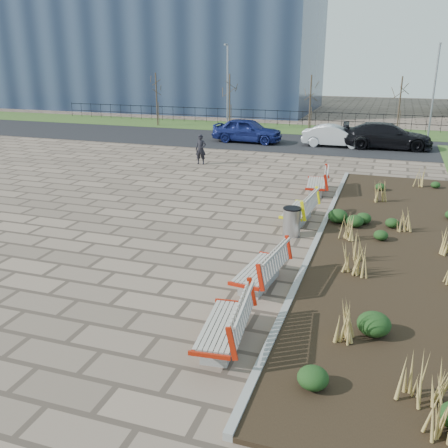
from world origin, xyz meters
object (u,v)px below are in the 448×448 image
(bench_d, at_px, (316,181))
(car_blue, at_px, (247,130))
(car_silver, at_px, (335,136))
(pedestrian, at_px, (201,149))
(litter_bin, at_px, (292,222))
(car_black, at_px, (387,136))
(bench_c, at_px, (299,208))
(lamp_west, at_px, (228,88))
(lamp_east, at_px, (434,93))
(bench_a, at_px, (222,323))
(bench_b, at_px, (259,267))

(bench_d, relative_size, car_blue, 0.47)
(car_silver, bearing_deg, pedestrian, 140.11)
(litter_bin, xyz_separation_m, car_black, (2.42, 16.80, 0.33))
(bench_c, distance_m, lamp_west, 21.59)
(bench_c, relative_size, car_silver, 0.54)
(pedestrian, height_order, lamp_east, lamp_east)
(litter_bin, height_order, car_blue, car_blue)
(bench_a, distance_m, car_silver, 23.12)
(litter_bin, distance_m, lamp_west, 22.92)
(car_blue, distance_m, car_black, 8.60)
(bench_b, xyz_separation_m, car_black, (2.47, 20.59, 0.28))
(lamp_east, bearing_deg, bench_c, -104.41)
(bench_c, bearing_deg, bench_d, 94.39)
(pedestrian, relative_size, lamp_east, 0.26)
(bench_b, height_order, lamp_west, lamp_west)
(bench_c, bearing_deg, bench_a, -85.61)
(bench_b, bearing_deg, car_silver, 97.97)
(car_silver, bearing_deg, bench_d, -177.81)
(lamp_east, bearing_deg, car_blue, -157.30)
(car_silver, bearing_deg, bench_b, -179.16)
(car_silver, xyz_separation_m, lamp_west, (-8.42, 4.44, 2.37))
(bench_d, xyz_separation_m, litter_bin, (0.05, -5.33, -0.05))
(bench_a, xyz_separation_m, bench_d, (0.00, 11.97, 0.00))
(bench_d, height_order, litter_bin, bench_d)
(bench_a, bearing_deg, pedestrian, 106.78)
(bench_a, distance_m, lamp_east, 28.11)
(lamp_west, height_order, lamp_east, same)
(bench_d, bearing_deg, bench_a, -96.35)
(car_black, xyz_separation_m, lamp_east, (2.53, 4.10, 2.26))
(bench_c, bearing_deg, litter_bin, -83.64)
(bench_d, height_order, car_blue, car_blue)
(car_blue, height_order, car_silver, car_blue)
(car_blue, bearing_deg, car_silver, -85.37)
(bench_b, relative_size, bench_c, 1.00)
(lamp_east, bearing_deg, litter_bin, -103.32)
(bench_d, bearing_deg, bench_b, -96.35)
(bench_c, distance_m, lamp_east, 20.25)
(bench_a, distance_m, car_blue, 23.70)
(car_black, bearing_deg, lamp_west, 65.83)
(bench_c, relative_size, bench_d, 1.00)
(bench_c, xyz_separation_m, lamp_east, (5.00, 19.46, 2.54))
(litter_bin, bearing_deg, car_blue, 110.77)
(bench_b, relative_size, lamp_west, 0.35)
(lamp_west, xyz_separation_m, lamp_east, (14.00, 0.00, 0.00))
(bench_b, relative_size, bench_d, 1.00)
(bench_a, relative_size, pedestrian, 1.36)
(bench_c, relative_size, litter_bin, 2.33)
(bench_a, xyz_separation_m, lamp_west, (-9.00, 27.54, 2.54))
(car_blue, height_order, lamp_west, lamp_west)
(car_blue, bearing_deg, car_black, -83.91)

